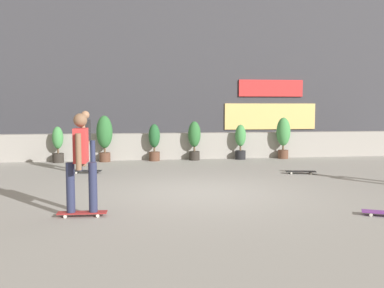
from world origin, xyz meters
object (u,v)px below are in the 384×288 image
at_px(potted_plant_3, 194,139).
at_px(skateboard_near_camera, 301,171).
at_px(potted_plant_2, 154,141).
at_px(potted_plant_1, 104,135).
at_px(skater_by_wall_left, 86,139).
at_px(potted_plant_4, 240,141).
at_px(potted_plant_0, 58,144).
at_px(potted_plant_5, 283,135).
at_px(skater_by_wall_right, 81,160).

distance_m(potted_plant_3, skateboard_near_camera, 4.22).
bearing_deg(skateboard_near_camera, potted_plant_2, 137.74).
relative_size(potted_plant_1, skateboard_near_camera, 1.84).
distance_m(skater_by_wall_left, skateboard_near_camera, 5.88).
distance_m(potted_plant_1, skateboard_near_camera, 6.42).
height_order(potted_plant_1, skateboard_near_camera, potted_plant_1).
bearing_deg(potted_plant_4, potted_plant_2, -180.00).
bearing_deg(potted_plant_0, skateboard_near_camera, -26.37).
xyz_separation_m(potted_plant_4, skateboard_near_camera, (0.79, -3.41, -0.57)).
height_order(potted_plant_2, potted_plant_5, potted_plant_5).
height_order(potted_plant_1, potted_plant_5, potted_plant_1).
xyz_separation_m(potted_plant_3, skateboard_near_camera, (2.39, -3.41, -0.67)).
distance_m(potted_plant_0, skater_by_wall_left, 2.74).
xyz_separation_m(potted_plant_0, skateboard_near_camera, (6.87, -3.41, -0.55)).
bearing_deg(potted_plant_4, potted_plant_5, -0.00).
xyz_separation_m(potted_plant_0, potted_plant_3, (4.48, -0.00, 0.13)).
bearing_deg(potted_plant_5, potted_plant_4, 180.00).
distance_m(potted_plant_0, potted_plant_5, 7.63).
relative_size(potted_plant_1, potted_plant_4, 1.27).
height_order(potted_plant_0, potted_plant_5, potted_plant_5).
height_order(potted_plant_3, potted_plant_4, potted_plant_3).
bearing_deg(potted_plant_5, skater_by_wall_right, -130.07).
bearing_deg(potted_plant_5, potted_plant_2, 180.00).
distance_m(potted_plant_4, skater_by_wall_right, 8.58).
xyz_separation_m(potted_plant_1, skater_by_wall_right, (0.03, -7.25, 0.05)).
bearing_deg(potted_plant_2, skater_by_wall_left, -128.81).
bearing_deg(potted_plant_1, potted_plant_0, 180.00).
bearing_deg(potted_plant_1, potted_plant_2, 0.00).
bearing_deg(skater_by_wall_left, skateboard_near_camera, -9.24).
relative_size(potted_plant_0, skateboard_near_camera, 1.42).
relative_size(potted_plant_3, potted_plant_5, 0.92).
height_order(potted_plant_2, potted_plant_4, potted_plant_2).
distance_m(potted_plant_0, potted_plant_3, 4.48).
bearing_deg(skater_by_wall_left, potted_plant_3, 36.48).
bearing_deg(potted_plant_1, potted_plant_3, 0.00).
distance_m(potted_plant_2, skateboard_near_camera, 5.10).
xyz_separation_m(potted_plant_0, skater_by_wall_right, (1.52, -7.25, 0.33)).
bearing_deg(skater_by_wall_left, potted_plant_1, 81.77).
height_order(potted_plant_2, potted_plant_3, potted_plant_3).
distance_m(potted_plant_3, potted_plant_4, 1.61).
bearing_deg(potted_plant_5, potted_plant_1, -180.00).
height_order(potted_plant_3, skateboard_near_camera, potted_plant_3).
relative_size(potted_plant_0, skater_by_wall_right, 0.69).
relative_size(potted_plant_3, skater_by_wall_right, 0.78).
bearing_deg(potted_plant_3, potted_plant_2, 180.00).
bearing_deg(potted_plant_3, skateboard_near_camera, -54.90).
relative_size(potted_plant_0, potted_plant_3, 0.89).
bearing_deg(skater_by_wall_right, potted_plant_4, 57.81).
bearing_deg(potted_plant_5, skateboard_near_camera, -102.39).
bearing_deg(skater_by_wall_right, potted_plant_3, 67.81).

